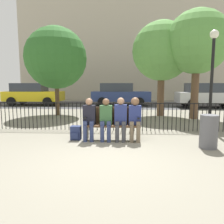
{
  "coord_description": "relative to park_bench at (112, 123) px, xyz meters",
  "views": [
    {
      "loc": [
        0.34,
        -4.37,
        1.58
      ],
      "look_at": [
        0.0,
        1.63,
        0.8
      ],
      "focal_mm": 35.0,
      "sensor_mm": 36.0,
      "label": 1
    }
  ],
  "objects": [
    {
      "name": "ground_plane",
      "position": [
        0.0,
        -1.7,
        -0.49
      ],
      "size": [
        80.0,
        80.0,
        0.0
      ],
      "primitive_type": "plane",
      "color": "gray"
    },
    {
      "name": "park_bench",
      "position": [
        0.0,
        0.0,
        0.0
      ],
      "size": [
        1.57,
        0.45,
        0.92
      ],
      "color": "#4C331E",
      "rests_on": "ground"
    },
    {
      "name": "seated_person_0",
      "position": [
        -0.64,
        -0.13,
        0.17
      ],
      "size": [
        0.34,
        0.39,
        1.18
      ],
      "color": "navy",
      "rests_on": "ground"
    },
    {
      "name": "seated_person_1",
      "position": [
        -0.16,
        -0.13,
        0.17
      ],
      "size": [
        0.34,
        0.39,
        1.18
      ],
      "color": "navy",
      "rests_on": "ground"
    },
    {
      "name": "seated_person_2",
      "position": [
        0.24,
        -0.13,
        0.18
      ],
      "size": [
        0.34,
        0.39,
        1.2
      ],
      "color": "#3D3D42",
      "rests_on": "ground"
    },
    {
      "name": "seated_person_3",
      "position": [
        0.63,
        -0.13,
        0.2
      ],
      "size": [
        0.34,
        0.39,
        1.21
      ],
      "color": "brown",
      "rests_on": "ground"
    },
    {
      "name": "backpack",
      "position": [
        -1.03,
        -0.08,
        -0.3
      ],
      "size": [
        0.28,
        0.26,
        0.39
      ],
      "color": "navy",
      "rests_on": "ground"
    },
    {
      "name": "fence_railing",
      "position": [
        -0.02,
        1.21,
        0.07
      ],
      "size": [
        9.01,
        0.03,
        0.95
      ],
      "color": "black",
      "rests_on": "ground"
    },
    {
      "name": "tree_0",
      "position": [
        2.13,
        4.84,
        2.63
      ],
      "size": [
        2.85,
        2.85,
        4.56
      ],
      "color": "brown",
      "rests_on": "ground"
    },
    {
      "name": "tree_1",
      "position": [
        3.51,
        3.97,
        2.88
      ],
      "size": [
        2.78,
        2.78,
        4.79
      ],
      "color": "brown",
      "rests_on": "ground"
    },
    {
      "name": "tree_2",
      "position": [
        -3.04,
        4.74,
        2.34
      ],
      "size": [
        3.03,
        3.03,
        4.36
      ],
      "color": "#4C3823",
      "rests_on": "ground"
    },
    {
      "name": "lamp_post",
      "position": [
        3.22,
        1.38,
        1.73
      ],
      "size": [
        0.28,
        0.28,
        3.3
      ],
      "color": "black",
      "rests_on": "ground"
    },
    {
      "name": "street_surface",
      "position": [
        0.0,
        10.3,
        -0.48
      ],
      "size": [
        24.0,
        6.0,
        0.01
      ],
      "color": "#3D3D3F",
      "rests_on": "ground"
    },
    {
      "name": "parked_car_0",
      "position": [
        5.86,
        8.72,
        0.35
      ],
      "size": [
        4.2,
        1.94,
        1.62
      ],
      "color": "#B7B7BC",
      "rests_on": "ground"
    },
    {
      "name": "parked_car_1",
      "position": [
        0.01,
        9.94,
        0.35
      ],
      "size": [
        4.2,
        1.94,
        1.62
      ],
      "color": "navy",
      "rests_on": "ground"
    },
    {
      "name": "parked_car_2",
      "position": [
        -6.45,
        9.78,
        0.35
      ],
      "size": [
        4.2,
        1.94,
        1.62
      ],
      "color": "yellow",
      "rests_on": "ground"
    },
    {
      "name": "building_facade",
      "position": [
        0.0,
        18.3,
        5.53
      ],
      "size": [
        20.0,
        6.0,
        12.05
      ],
      "color": "#B2A893",
      "rests_on": "ground"
    },
    {
      "name": "trash_bin",
      "position": [
        2.42,
        -0.7,
        -0.07
      ],
      "size": [
        0.43,
        0.43,
        0.83
      ],
      "color": "#56565B",
      "rests_on": "ground"
    }
  ]
}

